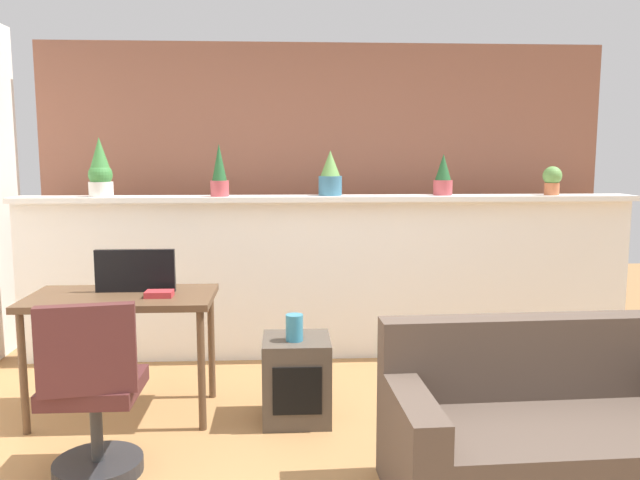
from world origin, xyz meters
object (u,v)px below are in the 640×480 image
potted_plant_4 (552,179)px  vase_on_shelf (294,328)px  potted_plant_0 (100,170)px  tv_monitor (135,271)px  potted_plant_2 (330,175)px  side_cube_shelf (297,379)px  desk (122,308)px  office_chair (94,403)px  potted_plant_1 (219,173)px  book_on_desk (159,294)px  potted_plant_3 (443,176)px  couch (556,439)px

potted_plant_4 → vase_on_shelf: 2.47m
potted_plant_0 → tv_monitor: (0.45, -0.94, -0.58)m
potted_plant_0 → potted_plant_2: size_ratio=1.28×
side_cube_shelf → vase_on_shelf: 0.33m
desk → office_chair: 0.84m
office_chair → side_cube_shelf: office_chair is taller
potted_plant_1 → potted_plant_2: bearing=4.1°
side_cube_shelf → book_on_desk: bearing=175.9°
potted_plant_3 → side_cube_shelf: 2.02m
potted_plant_1 → tv_monitor: 1.17m
potted_plant_3 → office_chair: bearing=-139.3°
potted_plant_3 → book_on_desk: bearing=-150.1°
potted_plant_1 → couch: 2.95m
potted_plant_4 → desk: size_ratio=0.20×
potted_plant_4 → side_cube_shelf: potted_plant_4 is taller
potted_plant_1 → potted_plant_3: (1.70, 0.05, -0.03)m
couch → side_cube_shelf: bearing=141.3°
office_chair → couch: bearing=-7.5°
potted_plant_1 → desk: potted_plant_1 is taller
potted_plant_0 → potted_plant_4: size_ratio=1.98×
potted_plant_1 → potted_plant_3: size_ratio=1.25×
vase_on_shelf → potted_plant_4: bearing=30.7°
potted_plant_4 → vase_on_shelf: size_ratio=1.42×
potted_plant_1 → desk: 1.37m
potted_plant_2 → couch: potted_plant_2 is taller
side_cube_shelf → potted_plant_4: bearing=30.0°
vase_on_shelf → book_on_desk: (-0.80, 0.10, 0.19)m
potted_plant_4 → couch: 2.51m
office_chair → book_on_desk: office_chair is taller
potted_plant_1 → tv_monitor: bearing=-114.8°
potted_plant_0 → potted_plant_4: 3.42m
tv_monitor → couch: (2.16, -1.16, -0.60)m
potted_plant_1 → side_cube_shelf: bearing=-64.2°
potted_plant_0 → potted_plant_3: bearing=0.8°
potted_plant_0 → potted_plant_3: potted_plant_0 is taller
potted_plant_2 → side_cube_shelf: size_ratio=0.68×
potted_plant_3 → potted_plant_4: 0.84m
desk → couch: (2.23, -1.08, -0.38)m
potted_plant_4 → couch: (-0.82, -2.10, -1.11)m
potted_plant_2 → desk: size_ratio=0.31×
side_cube_shelf → book_on_desk: book_on_desk is taller
potted_plant_3 → tv_monitor: 2.40m
potted_plant_2 → office_chair: potted_plant_2 is taller
potted_plant_3 → couch: size_ratio=0.20×
desk → couch: 2.51m
vase_on_shelf → couch: bearing=-37.3°
book_on_desk → potted_plant_3: bearing=29.9°
potted_plant_4 → potted_plant_3: bearing=177.6°
potted_plant_1 → book_on_desk: bearing=-103.4°
potted_plant_1 → potted_plant_4: (2.55, 0.01, -0.06)m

